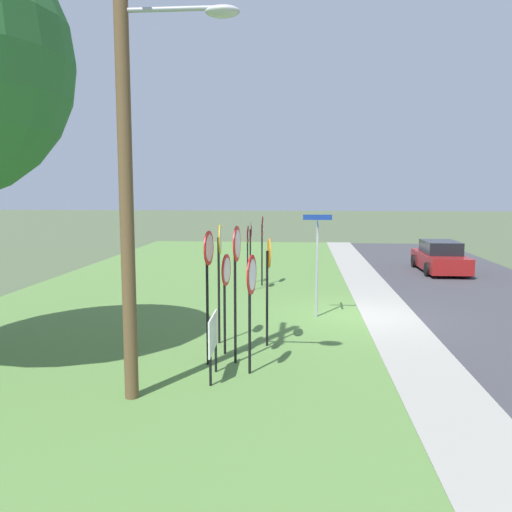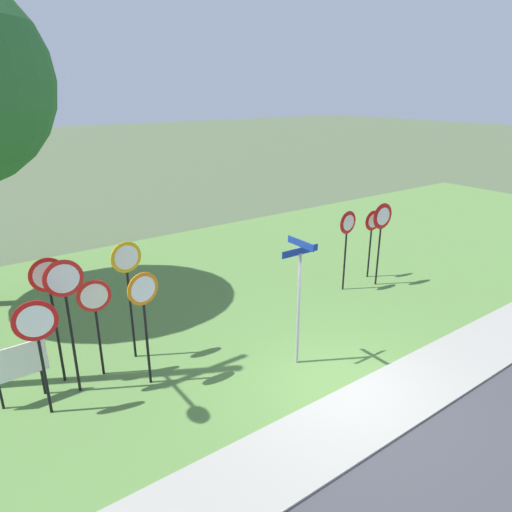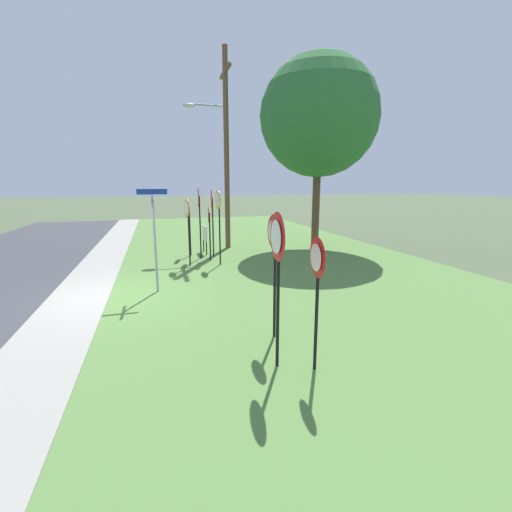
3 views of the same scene
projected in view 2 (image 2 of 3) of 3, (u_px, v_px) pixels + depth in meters
The scene contains 14 objects.
ground_plane at pixel (343, 390), 9.58m from camera, with size 160.00×160.00×0.00m, color #4C5B3D.
sidewalk_strip at pixel (373, 409), 8.96m from camera, with size 44.00×1.60×0.06m, color #99968C.
grass_median at pixel (202, 292), 14.15m from camera, with size 44.00×12.00×0.04m, color #567F3D.
stop_sign_near_left at pixel (95, 308), 9.47m from camera, with size 0.69×0.12×2.24m.
stop_sign_near_right at pixel (66, 298), 8.74m from camera, with size 0.74×0.11×2.90m.
stop_sign_far_left at pixel (128, 276), 9.98m from camera, with size 0.69×0.11×2.83m.
stop_sign_far_center at pixel (37, 333), 8.23m from camera, with size 0.78×0.13×2.38m.
stop_sign_far_right at pixel (144, 305), 9.11m from camera, with size 0.68×0.13×2.53m.
stop_sign_center_tall at pixel (51, 294), 9.11m from camera, with size 0.71×0.11×2.81m.
yield_sign_near_left at pixel (372, 229), 14.66m from camera, with size 0.66×0.11×2.27m.
yield_sign_near_right at pixel (382, 224), 13.96m from camera, with size 0.80×0.11×2.66m.
yield_sign_far_left at pixel (347, 232), 13.64m from camera, with size 0.70×0.11×2.51m.
street_name_post at pixel (299, 292), 9.87m from camera, with size 0.96×0.82×2.94m.
notice_board at pixel (18, 365), 8.89m from camera, with size 1.10×0.07×1.25m.
Camera 2 is at (-6.18, -5.47, 5.90)m, focal length 32.16 mm.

